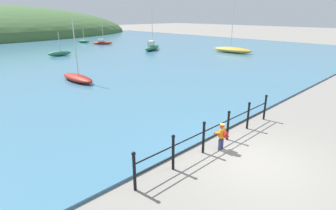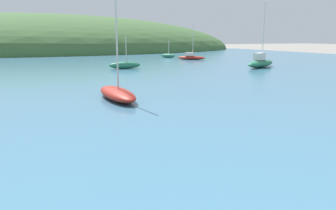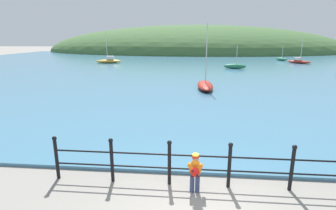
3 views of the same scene
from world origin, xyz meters
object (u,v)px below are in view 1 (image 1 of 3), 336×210
(child_in_coat, at_px, (222,134))
(boat_green_fishing, at_px, (152,47))
(boat_white_sailboat, at_px, (60,53))
(boat_twin_mast, at_px, (102,42))
(boat_nearest_quay, at_px, (78,78))
(boat_red_dinghy, at_px, (84,41))
(boat_far_right, at_px, (232,50))

(child_in_coat, bearing_deg, boat_green_fishing, 54.63)
(boat_green_fishing, distance_m, boat_white_sailboat, 11.48)
(boat_twin_mast, relative_size, boat_nearest_quay, 0.88)
(boat_red_dinghy, height_order, boat_white_sailboat, boat_white_sailboat)
(boat_twin_mast, bearing_deg, boat_red_dinghy, 104.30)
(boat_nearest_quay, bearing_deg, boat_green_fishing, 31.79)
(child_in_coat, height_order, boat_white_sailboat, boat_white_sailboat)
(child_in_coat, relative_size, boat_green_fishing, 0.19)
(boat_green_fishing, xyz_separation_m, boat_white_sailboat, (-10.94, 3.48, -0.12))
(boat_far_right, distance_m, boat_white_sailboat, 20.66)
(child_in_coat, distance_m, boat_red_dinghy, 39.79)
(boat_red_dinghy, xyz_separation_m, boat_far_right, (7.75, -23.91, 0.09))
(boat_twin_mast, bearing_deg, child_in_coat, -114.03)
(boat_red_dinghy, relative_size, boat_green_fishing, 0.41)
(boat_red_dinghy, distance_m, boat_twin_mast, 4.33)
(child_in_coat, bearing_deg, boat_far_right, 32.05)
(boat_green_fishing, bearing_deg, boat_white_sailboat, 162.37)
(boat_nearest_quay, bearing_deg, boat_twin_mast, 55.35)
(boat_far_right, bearing_deg, boat_nearest_quay, -178.54)
(boat_red_dinghy, distance_m, boat_far_right, 25.14)
(boat_far_right, distance_m, boat_green_fishing, 10.44)
(boat_twin_mast, height_order, boat_nearest_quay, boat_nearest_quay)
(boat_twin_mast, xyz_separation_m, boat_green_fishing, (0.96, -10.98, 0.14))
(child_in_coat, relative_size, boat_far_right, 0.16)
(boat_far_right, height_order, boat_white_sailboat, boat_far_right)
(child_in_coat, distance_m, boat_white_sailboat, 26.10)
(boat_green_fishing, bearing_deg, boat_twin_mast, 94.99)
(boat_far_right, xyz_separation_m, boat_green_fishing, (-5.72, 8.74, 0.07))
(child_in_coat, xyz_separation_m, boat_twin_mast, (14.78, 33.15, -0.23))
(child_in_coat, xyz_separation_m, boat_far_right, (21.46, 13.44, -0.16))
(boat_far_right, relative_size, boat_white_sailboat, 2.38)
(boat_twin_mast, xyz_separation_m, boat_nearest_quay, (-13.99, -20.24, -0.02))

